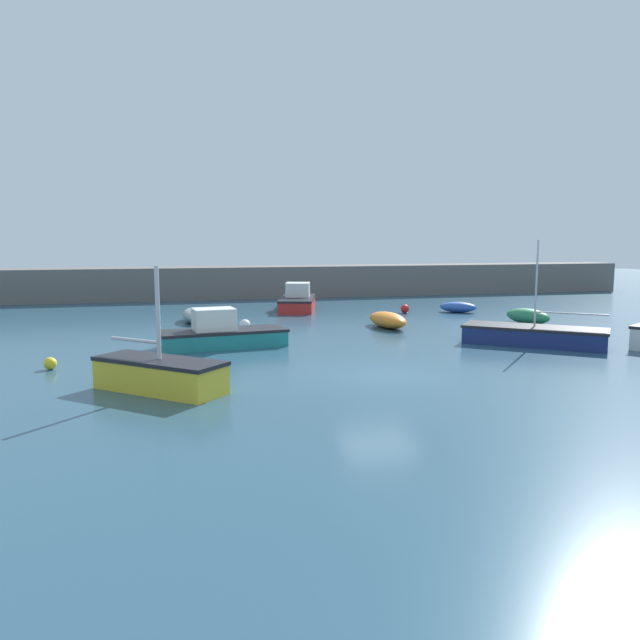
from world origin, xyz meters
name	(u,v)px	position (x,y,z in m)	size (l,w,h in m)	color
ground_plane	(378,379)	(0.00, 0.00, -0.10)	(120.00, 120.00, 0.20)	#284C60
harbor_breakwater	(257,282)	(0.00, 28.48, 1.20)	(61.88, 3.21, 2.39)	#66605B
motorboat_grey_hull	(221,334)	(-4.61, 6.91, 0.56)	(5.49, 2.53, 1.65)	teal
sailboat_short_mast	(534,336)	(8.52, 4.12, 0.41)	(5.80, 5.24, 4.51)	navy
open_tender_yellow	(194,315)	(-5.39, 15.13, 0.38)	(1.30, 3.27, 0.76)	gray
rowboat_white_midwater	(528,316)	(11.98, 10.10, 0.41)	(1.92, 2.93, 0.82)	#287A4C
dinghy_near_pier	(458,307)	(10.71, 15.74, 0.32)	(2.37, 2.13, 0.65)	#2D56B7
sailboat_twin_hulled	(160,374)	(-7.08, -0.38, 0.52)	(4.10, 3.94, 3.78)	yellow
rowboat_blue_near	(388,320)	(4.21, 10.63, 0.40)	(1.67, 3.42, 0.79)	orange
motorboat_with_cabin	(298,301)	(1.35, 19.54, 0.58)	(3.48, 5.74, 1.72)	red
mooring_buoy_red	(405,309)	(7.36, 16.18, 0.26)	(0.53, 0.53, 0.53)	red
mooring_buoy_yellow	(50,363)	(-10.84, 3.73, 0.22)	(0.44, 0.44, 0.44)	yellow
mooring_buoy_white	(245,325)	(-3.04, 11.45, 0.27)	(0.55, 0.55, 0.55)	white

